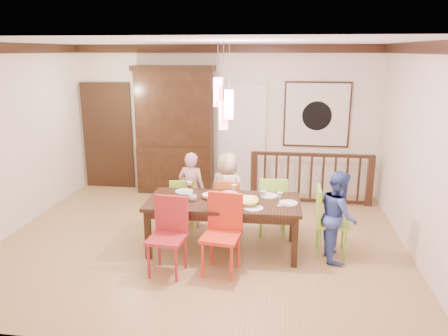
# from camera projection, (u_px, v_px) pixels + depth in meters

# --- Properties ---
(floor) EXTENTS (6.00, 6.00, 0.00)m
(floor) POSITION_uv_depth(u_px,v_px,m) (202.00, 240.00, 6.62)
(floor) COLOR #AB8353
(floor) RESTS_ON ground
(ceiling) EXTENTS (6.00, 6.00, 0.00)m
(ceiling) POSITION_uv_depth(u_px,v_px,m) (199.00, 42.00, 5.86)
(ceiling) COLOR white
(ceiling) RESTS_ON wall_back
(wall_back) EXTENTS (6.00, 0.00, 6.00)m
(wall_back) POSITION_uv_depth(u_px,v_px,m) (224.00, 120.00, 8.63)
(wall_back) COLOR beige
(wall_back) RESTS_ON floor
(wall_left) EXTENTS (0.00, 5.00, 5.00)m
(wall_left) POSITION_uv_depth(u_px,v_px,m) (6.00, 141.00, 6.63)
(wall_left) COLOR beige
(wall_left) RESTS_ON floor
(wall_right) EXTENTS (0.00, 5.00, 5.00)m
(wall_right) POSITION_uv_depth(u_px,v_px,m) (420.00, 153.00, 5.85)
(wall_right) COLOR beige
(wall_right) RESTS_ON floor
(crown_molding) EXTENTS (6.00, 5.00, 0.16)m
(crown_molding) POSITION_uv_depth(u_px,v_px,m) (199.00, 48.00, 5.88)
(crown_molding) COLOR black
(crown_molding) RESTS_ON wall_back
(panel_door) EXTENTS (1.04, 0.07, 2.24)m
(panel_door) POSITION_uv_depth(u_px,v_px,m) (108.00, 137.00, 9.00)
(panel_door) COLOR black
(panel_door) RESTS_ON wall_back
(white_doorway) EXTENTS (0.97, 0.05, 2.22)m
(white_doorway) POSITION_uv_depth(u_px,v_px,m) (241.00, 141.00, 8.66)
(white_doorway) COLOR silver
(white_doorway) RESTS_ON wall_back
(painting) EXTENTS (1.25, 0.06, 1.25)m
(painting) POSITION_uv_depth(u_px,v_px,m) (317.00, 115.00, 8.32)
(painting) COLOR black
(painting) RESTS_ON wall_back
(pendant_cluster) EXTENTS (0.27, 0.21, 1.14)m
(pendant_cluster) POSITION_uv_depth(u_px,v_px,m) (224.00, 103.00, 5.77)
(pendant_cluster) COLOR #FF4C65
(pendant_cluster) RESTS_ON ceiling
(dining_table) EXTENTS (2.16, 1.01, 0.75)m
(dining_table) POSITION_uv_depth(u_px,v_px,m) (224.00, 206.00, 6.15)
(dining_table) COLOR black
(dining_table) RESTS_ON floor
(chair_far_left) EXTENTS (0.45, 0.45, 0.84)m
(chair_far_left) POSITION_uv_depth(u_px,v_px,m) (182.00, 199.00, 7.00)
(chair_far_left) COLOR #88B732
(chair_far_left) RESTS_ON floor
(chair_far_mid) EXTENTS (0.39, 0.39, 0.85)m
(chair_far_mid) POSITION_uv_depth(u_px,v_px,m) (229.00, 201.00, 6.90)
(chair_far_mid) COLOR #C35B1F
(chair_far_mid) RESTS_ON floor
(chair_far_right) EXTENTS (0.45, 0.45, 0.94)m
(chair_far_right) POSITION_uv_depth(u_px,v_px,m) (272.00, 201.00, 6.74)
(chair_far_right) COLOR #84CE3A
(chair_far_right) RESTS_ON floor
(chair_near_left) EXTENTS (0.49, 0.49, 0.99)m
(chair_near_left) POSITION_uv_depth(u_px,v_px,m) (166.00, 232.00, 5.50)
(chair_near_left) COLOR maroon
(chair_near_left) RESTS_ON floor
(chair_near_mid) EXTENTS (0.52, 0.52, 1.02)m
(chair_near_mid) POSITION_uv_depth(u_px,v_px,m) (221.00, 230.00, 5.51)
(chair_near_mid) COLOR red
(chair_near_mid) RESTS_ON floor
(chair_end_right) EXTENTS (0.44, 0.44, 0.97)m
(chair_end_right) POSITION_uv_depth(u_px,v_px,m) (333.00, 217.00, 6.03)
(chair_end_right) COLOR #88C93C
(chair_end_right) RESTS_ON floor
(china_hutch) EXTENTS (1.59, 0.46, 2.51)m
(china_hutch) POSITION_uv_depth(u_px,v_px,m) (175.00, 130.00, 8.61)
(china_hutch) COLOR black
(china_hutch) RESTS_ON floor
(balustrade) EXTENTS (2.25, 0.12, 0.96)m
(balustrade) POSITION_uv_depth(u_px,v_px,m) (311.00, 177.00, 8.13)
(balustrade) COLOR black
(balustrade) RESTS_ON floor
(person_far_left) EXTENTS (0.49, 0.37, 1.23)m
(person_far_left) POSITION_uv_depth(u_px,v_px,m) (192.00, 190.00, 7.03)
(person_far_left) COLOR beige
(person_far_left) RESTS_ON floor
(person_far_mid) EXTENTS (0.69, 0.56, 1.22)m
(person_far_mid) POSITION_uv_depth(u_px,v_px,m) (227.00, 190.00, 7.02)
(person_far_mid) COLOR beige
(person_far_mid) RESTS_ON floor
(person_end_right) EXTENTS (0.52, 0.64, 1.24)m
(person_end_right) POSITION_uv_depth(u_px,v_px,m) (338.00, 216.00, 5.91)
(person_end_right) COLOR #3A52A4
(person_end_right) RESTS_ON floor
(serving_bowl) EXTENTS (0.39, 0.39, 0.09)m
(serving_bowl) POSITION_uv_depth(u_px,v_px,m) (246.00, 202.00, 5.93)
(serving_bowl) COLOR gold
(serving_bowl) RESTS_ON dining_table
(small_bowl) EXTENTS (0.27, 0.27, 0.07)m
(small_bowl) POSITION_uv_depth(u_px,v_px,m) (210.00, 196.00, 6.18)
(small_bowl) COLOR white
(small_bowl) RESTS_ON dining_table
(cup_left) EXTENTS (0.12, 0.12, 0.09)m
(cup_left) POSITION_uv_depth(u_px,v_px,m) (193.00, 198.00, 6.09)
(cup_left) COLOR silver
(cup_left) RESTS_ON dining_table
(cup_right) EXTENTS (0.10, 0.10, 0.09)m
(cup_right) POSITION_uv_depth(u_px,v_px,m) (263.00, 194.00, 6.26)
(cup_right) COLOR silver
(cup_right) RESTS_ON dining_table
(plate_far_left) EXTENTS (0.26, 0.26, 0.01)m
(plate_far_left) POSITION_uv_depth(u_px,v_px,m) (184.00, 191.00, 6.49)
(plate_far_left) COLOR white
(plate_far_left) RESTS_ON dining_table
(plate_far_mid) EXTENTS (0.26, 0.26, 0.01)m
(plate_far_mid) POSITION_uv_depth(u_px,v_px,m) (229.00, 194.00, 6.39)
(plate_far_mid) COLOR white
(plate_far_mid) RESTS_ON dining_table
(plate_far_right) EXTENTS (0.26, 0.26, 0.01)m
(plate_far_right) POSITION_uv_depth(u_px,v_px,m) (269.00, 196.00, 6.30)
(plate_far_right) COLOR white
(plate_far_right) RESTS_ON dining_table
(plate_near_left) EXTENTS (0.26, 0.26, 0.01)m
(plate_near_left) POSITION_uv_depth(u_px,v_px,m) (170.00, 205.00, 5.93)
(plate_near_left) COLOR white
(plate_near_left) RESTS_ON dining_table
(plate_near_mid) EXTENTS (0.26, 0.26, 0.01)m
(plate_near_mid) POSITION_uv_depth(u_px,v_px,m) (253.00, 208.00, 5.80)
(plate_near_mid) COLOR white
(plate_near_mid) RESTS_ON dining_table
(plate_end_right) EXTENTS (0.26, 0.26, 0.01)m
(plate_end_right) POSITION_uv_depth(u_px,v_px,m) (288.00, 203.00, 5.99)
(plate_end_right) COLOR white
(plate_end_right) RESTS_ON dining_table
(wine_glass_a) EXTENTS (0.08, 0.08, 0.19)m
(wine_glass_a) POSITION_uv_depth(u_px,v_px,m) (190.00, 188.00, 6.36)
(wine_glass_a) COLOR #590C19
(wine_glass_a) RESTS_ON dining_table
(wine_glass_b) EXTENTS (0.08, 0.08, 0.19)m
(wine_glass_b) POSITION_uv_depth(u_px,v_px,m) (234.00, 191.00, 6.22)
(wine_glass_b) COLOR silver
(wine_glass_b) RESTS_ON dining_table
(wine_glass_c) EXTENTS (0.08, 0.08, 0.19)m
(wine_glass_c) POSITION_uv_depth(u_px,v_px,m) (214.00, 200.00, 5.87)
(wine_glass_c) COLOR #590C19
(wine_glass_c) RESTS_ON dining_table
(wine_glass_d) EXTENTS (0.08, 0.08, 0.19)m
(wine_glass_d) POSITION_uv_depth(u_px,v_px,m) (280.00, 199.00, 5.89)
(wine_glass_d) COLOR silver
(wine_glass_d) RESTS_ON dining_table
(napkin) EXTENTS (0.18, 0.14, 0.01)m
(napkin) POSITION_uv_depth(u_px,v_px,m) (217.00, 209.00, 5.76)
(napkin) COLOR #D83359
(napkin) RESTS_ON dining_table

